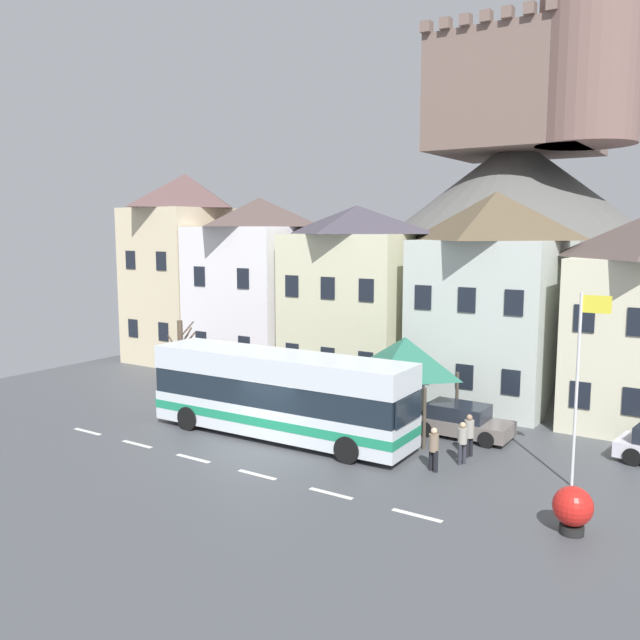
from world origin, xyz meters
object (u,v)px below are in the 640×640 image
object	(u,v)px
townhouse_00	(188,268)
bare_tree_00	(181,362)
transit_bus	(279,395)
pedestrian_01	(469,434)
bus_shelter	(405,356)
parked_car_00	(461,421)
parked_car_01	(201,373)
flagpole	(580,375)
townhouse_03	(493,299)
pedestrian_02	(434,448)
townhouse_01	(260,284)
hilltop_castle	(514,236)
pedestrian_00	(462,440)
public_bench	(474,417)
townhouse_02	(356,297)
harbour_buoy	(573,508)

from	to	relation	value
townhouse_00	bare_tree_00	world-z (taller)	townhouse_00
transit_bus	pedestrian_01	xyz separation A→B (m)	(7.25, 1.97, -0.86)
bus_shelter	parked_car_00	bearing A→B (deg)	15.67
parked_car_01	pedestrian_01	size ratio (longest dim) A/B	2.60
flagpole	bare_tree_00	distance (m)	17.84
townhouse_00	townhouse_03	xyz separation A→B (m)	(20.16, -0.03, -0.86)
pedestrian_02	townhouse_01	bearing A→B (deg)	146.66
parked_car_00	townhouse_00	bearing A→B (deg)	163.85
townhouse_03	parked_car_00	world-z (taller)	townhouse_03
hilltop_castle	transit_bus	bearing A→B (deg)	-92.61
townhouse_01	parked_car_01	bearing A→B (deg)	-90.87
pedestrian_00	public_bench	world-z (taller)	pedestrian_00
hilltop_castle	pedestrian_01	size ratio (longest dim) A/B	24.16
bare_tree_00	pedestrian_02	bearing A→B (deg)	-5.44
transit_bus	pedestrian_00	size ratio (longest dim) A/B	7.34
hilltop_castle	pedestrian_00	xyz separation A→B (m)	(6.15, -25.21, -7.00)
townhouse_00	pedestrian_00	distance (m)	24.65
townhouse_03	parked_car_00	bearing A→B (deg)	-81.54
pedestrian_01	public_bench	size ratio (longest dim) A/B	1.07
townhouse_02	transit_bus	xyz separation A→B (m)	(2.01, -9.60, -3.07)
harbour_buoy	bus_shelter	bearing A→B (deg)	143.26
hilltop_castle	public_bench	world-z (taller)	hilltop_castle
parked_car_01	harbour_buoy	distance (m)	22.40
bus_shelter	townhouse_03	bearing A→B (deg)	78.66
townhouse_03	bare_tree_00	bearing A→B (deg)	-142.21
parked_car_00	pedestrian_01	world-z (taller)	pedestrian_01
townhouse_01	parked_car_01	size ratio (longest dim) A/B	2.44
townhouse_03	pedestrian_01	world-z (taller)	townhouse_03
townhouse_02	public_bench	xyz separation A→B (m)	(8.13, -4.06, -4.33)
parked_car_01	parked_car_00	bearing A→B (deg)	-11.16
bus_shelter	townhouse_01	bearing A→B (deg)	152.37
parked_car_00	bare_tree_00	xyz separation A→B (m)	(-12.66, -3.01, 1.56)
townhouse_02	bare_tree_00	xyz separation A→B (m)	(-4.55, -8.47, -2.59)
townhouse_00	townhouse_03	size ratio (longest dim) A/B	1.17
townhouse_03	flagpole	size ratio (longest dim) A/B	1.59
public_bench	bare_tree_00	bearing A→B (deg)	-160.85
townhouse_02	parked_car_00	xyz separation A→B (m)	(8.12, -5.45, -4.16)
bare_tree_00	pedestrian_01	bearing A→B (deg)	3.46
harbour_buoy	pedestrian_01	bearing A→B (deg)	136.20
townhouse_00	pedestrian_02	world-z (taller)	townhouse_00
townhouse_00	bare_tree_00	distance (m)	12.96
townhouse_01	townhouse_03	xyz separation A→B (m)	(14.22, -0.00, -0.04)
parked_car_00	flagpole	xyz separation A→B (m)	(5.11, -3.07, 3.09)
hilltop_castle	transit_bus	world-z (taller)	hilltop_castle
townhouse_00	bare_tree_00	size ratio (longest dim) A/B	2.84
townhouse_02	parked_car_00	world-z (taller)	townhouse_02
townhouse_01	pedestrian_02	bearing A→B (deg)	-33.34
townhouse_03	harbour_buoy	xyz separation A→B (m)	(6.74, -12.78, -4.31)
townhouse_03	parked_car_00	distance (m)	7.59
transit_bus	pedestrian_01	distance (m)	7.57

